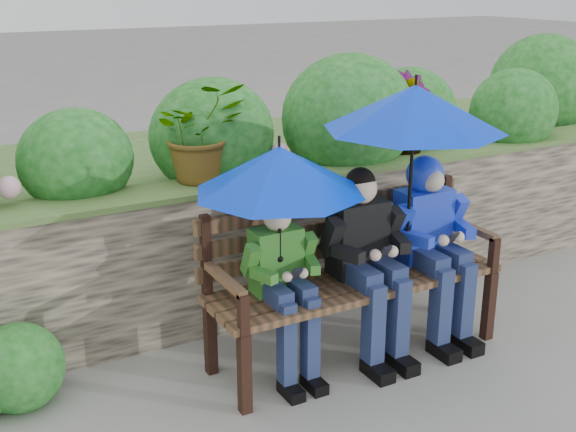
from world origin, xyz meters
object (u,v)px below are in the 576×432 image
boy_left (284,279)px  umbrella_left (279,170)px  park_bench (350,267)px  umbrella_right (415,108)px  boy_right (432,232)px  boy_middle (367,254)px

boy_left → umbrella_left: (-0.02, 0.02, 0.66)m
park_bench → umbrella_right: umbrella_right is taller
boy_right → umbrella_right: umbrella_right is taller
park_bench → boy_right: bearing=-8.5°
boy_middle → boy_right: size_ratio=0.99×
park_bench → umbrella_right: (0.37, -0.10, 1.01)m
boy_right → umbrella_left: bearing=179.1°
boy_left → park_bench: bearing=9.4°
umbrella_left → umbrella_right: (0.91, -0.03, 0.28)m
park_bench → boy_right: (0.58, -0.09, 0.16)m
park_bench → boy_middle: size_ratio=1.58×
boy_middle → boy_right: 0.53m
boy_right → umbrella_right: (-0.21, -0.01, 0.85)m
boy_left → umbrella_right: (0.90, -0.01, 0.94)m
boy_middle → umbrella_right: bearing=-0.1°
park_bench → umbrella_right: size_ratio=1.72×
park_bench → umbrella_left: size_ratio=1.95×
boy_left → boy_right: (1.11, 0.00, 0.10)m
boy_left → umbrella_left: umbrella_left is taller
umbrella_left → boy_left: bearing=-50.9°
park_bench → boy_middle: (0.06, -0.10, 0.11)m
umbrella_right → park_bench: bearing=164.9°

